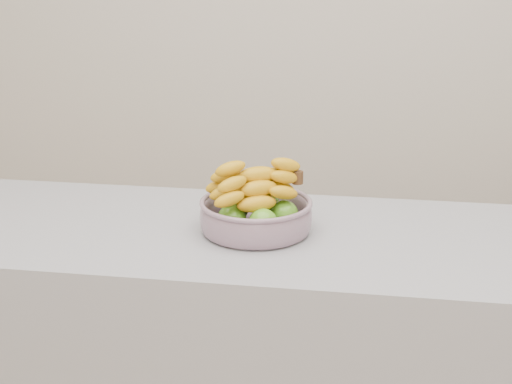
% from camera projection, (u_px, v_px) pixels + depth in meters
% --- Properties ---
extents(fruit_bowl, '(0.27, 0.27, 0.16)m').
position_uv_depth(fruit_bowl, '(256.00, 211.00, 1.71)').
color(fruit_bowl, '#99A4B8').
rests_on(fruit_bowl, counter).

